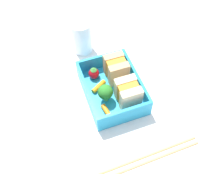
{
  "coord_description": "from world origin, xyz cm",
  "views": [
    {
      "loc": [
        30.61,
        -11.12,
        47.83
      ],
      "look_at": [
        0.0,
        0.0,
        2.7
      ],
      "focal_mm": 40.0,
      "sensor_mm": 36.0,
      "label": 1
    }
  ],
  "objects_px": {
    "sandwich_center_left": "(128,93)",
    "strawberry_far_left": "(94,73)",
    "broccoli_floret": "(105,92)",
    "chopstick_pair": "(149,157)",
    "carrot_stick_far_left": "(99,86)",
    "sandwich_left": "(116,69)",
    "carrot_stick_left": "(108,113)",
    "drinking_glass": "(82,37)"
  },
  "relations": [
    {
      "from": "sandwich_center_left",
      "to": "strawberry_far_left",
      "type": "height_order",
      "value": "sandwich_center_left"
    },
    {
      "from": "carrot_stick_far_left",
      "to": "sandwich_center_left",
      "type": "bearing_deg",
      "value": 42.1
    },
    {
      "from": "sandwich_center_left",
      "to": "carrot_stick_left",
      "type": "xyz_separation_m",
      "value": [
        0.02,
        -0.05,
        -0.02
      ]
    },
    {
      "from": "chopstick_pair",
      "to": "broccoli_floret",
      "type": "bearing_deg",
      "value": -166.31
    },
    {
      "from": "sandwich_left",
      "to": "drinking_glass",
      "type": "relative_size",
      "value": 0.65
    },
    {
      "from": "carrot_stick_far_left",
      "to": "chopstick_pair",
      "type": "xyz_separation_m",
      "value": [
        0.19,
        0.04,
        -0.01
      ]
    },
    {
      "from": "sandwich_left",
      "to": "carrot_stick_far_left",
      "type": "xyz_separation_m",
      "value": [
        0.02,
        -0.05,
        -0.02
      ]
    },
    {
      "from": "sandwich_center_left",
      "to": "broccoli_floret",
      "type": "distance_m",
      "value": 0.05
    },
    {
      "from": "carrot_stick_left",
      "to": "chopstick_pair",
      "type": "xyz_separation_m",
      "value": [
        0.11,
        0.05,
        -0.01
      ]
    },
    {
      "from": "carrot_stick_far_left",
      "to": "carrot_stick_left",
      "type": "bearing_deg",
      "value": -3.14
    },
    {
      "from": "carrot_stick_left",
      "to": "drinking_glass",
      "type": "relative_size",
      "value": 0.49
    },
    {
      "from": "chopstick_pair",
      "to": "carrot_stick_left",
      "type": "bearing_deg",
      "value": -158.4
    },
    {
      "from": "sandwich_center_left",
      "to": "carrot_stick_far_left",
      "type": "height_order",
      "value": "sandwich_center_left"
    },
    {
      "from": "carrot_stick_far_left",
      "to": "drinking_glass",
      "type": "relative_size",
      "value": 0.44
    },
    {
      "from": "sandwich_left",
      "to": "strawberry_far_left",
      "type": "relative_size",
      "value": 1.81
    },
    {
      "from": "sandwich_center_left",
      "to": "chopstick_pair",
      "type": "bearing_deg",
      "value": -3.29
    },
    {
      "from": "strawberry_far_left",
      "to": "carrot_stick_left",
      "type": "height_order",
      "value": "strawberry_far_left"
    },
    {
      "from": "carrot_stick_left",
      "to": "chopstick_pair",
      "type": "bearing_deg",
      "value": 21.6
    },
    {
      "from": "broccoli_floret",
      "to": "sandwich_center_left",
      "type": "bearing_deg",
      "value": 67.17
    },
    {
      "from": "strawberry_far_left",
      "to": "drinking_glass",
      "type": "distance_m",
      "value": 0.11
    },
    {
      "from": "sandwich_left",
      "to": "strawberry_far_left",
      "type": "distance_m",
      "value": 0.05
    },
    {
      "from": "strawberry_far_left",
      "to": "chopstick_pair",
      "type": "bearing_deg",
      "value": 10.63
    },
    {
      "from": "drinking_glass",
      "to": "carrot_stick_left",
      "type": "bearing_deg",
      "value": -1.82
    },
    {
      "from": "broccoli_floret",
      "to": "chopstick_pair",
      "type": "bearing_deg",
      "value": 13.69
    },
    {
      "from": "broccoli_floret",
      "to": "strawberry_far_left",
      "type": "bearing_deg",
      "value": -176.15
    },
    {
      "from": "strawberry_far_left",
      "to": "carrot_stick_left",
      "type": "distance_m",
      "value": 0.11
    },
    {
      "from": "carrot_stick_far_left",
      "to": "carrot_stick_left",
      "type": "height_order",
      "value": "same"
    },
    {
      "from": "broccoli_floret",
      "to": "chopstick_pair",
      "type": "xyz_separation_m",
      "value": [
        0.15,
        0.04,
        -0.04
      ]
    },
    {
      "from": "broccoli_floret",
      "to": "drinking_glass",
      "type": "height_order",
      "value": "drinking_glass"
    },
    {
      "from": "strawberry_far_left",
      "to": "broccoli_floret",
      "type": "xyz_separation_m",
      "value": [
        0.07,
        0.0,
        0.01
      ]
    },
    {
      "from": "carrot_stick_far_left",
      "to": "broccoli_floret",
      "type": "bearing_deg",
      "value": 7.23
    },
    {
      "from": "sandwich_left",
      "to": "drinking_glass",
      "type": "distance_m",
      "value": 0.13
    },
    {
      "from": "drinking_glass",
      "to": "broccoli_floret",
      "type": "bearing_deg",
      "value": 0.53
    },
    {
      "from": "strawberry_far_left",
      "to": "chopstick_pair",
      "type": "distance_m",
      "value": 0.23
    },
    {
      "from": "sandwich_center_left",
      "to": "carrot_stick_far_left",
      "type": "bearing_deg",
      "value": -137.9
    },
    {
      "from": "strawberry_far_left",
      "to": "carrot_stick_far_left",
      "type": "bearing_deg",
      "value": 0.37
    },
    {
      "from": "sandwich_left",
      "to": "drinking_glass",
      "type": "bearing_deg",
      "value": -159.73
    },
    {
      "from": "sandwich_left",
      "to": "carrot_stick_left",
      "type": "relative_size",
      "value": 1.33
    },
    {
      "from": "sandwich_left",
      "to": "chopstick_pair",
      "type": "distance_m",
      "value": 0.21
    },
    {
      "from": "carrot_stick_left",
      "to": "carrot_stick_far_left",
      "type": "bearing_deg",
      "value": 176.86
    },
    {
      "from": "sandwich_left",
      "to": "strawberry_far_left",
      "type": "xyz_separation_m",
      "value": [
        -0.02,
        -0.05,
        -0.01
      ]
    },
    {
      "from": "broccoli_floret",
      "to": "chopstick_pair",
      "type": "height_order",
      "value": "broccoli_floret"
    }
  ]
}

